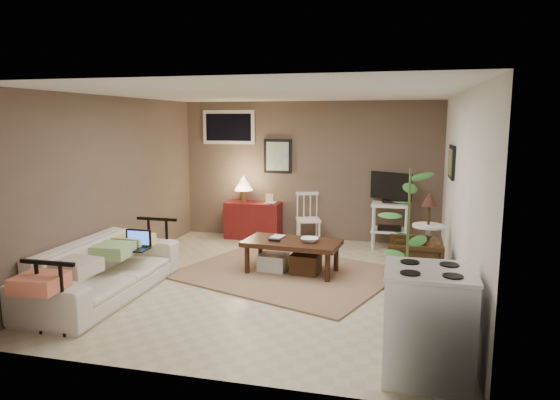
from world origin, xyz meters
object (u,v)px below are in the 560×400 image
(red_console, at_px, (252,217))
(armchair, at_px, (414,260))
(potted_plant, at_px, (408,243))
(stove, at_px, (428,323))
(spindle_chair, at_px, (308,220))
(coffee_table, at_px, (291,254))
(tv_stand, at_px, (390,208))
(side_table, at_px, (428,223))
(sofa, at_px, (104,261))

(red_console, xyz_separation_m, armchair, (2.74, -1.99, -0.05))
(potted_plant, bearing_deg, stove, -80.00)
(red_console, distance_m, spindle_chair, 1.04)
(coffee_table, bearing_deg, tv_stand, 54.05)
(tv_stand, bearing_deg, potted_plant, -85.56)
(side_table, xyz_separation_m, armchair, (-0.18, -0.57, -0.36))
(sofa, bearing_deg, potted_plant, -91.34)
(stove, bearing_deg, red_console, 123.00)
(sofa, relative_size, armchair, 3.33)
(sofa, distance_m, armchair, 3.80)
(sofa, relative_size, red_console, 2.00)
(spindle_chair, height_order, potted_plant, potted_plant)
(potted_plant, bearing_deg, red_console, 128.12)
(spindle_chair, bearing_deg, tv_stand, -0.09)
(stove, bearing_deg, potted_plant, 100.00)
(sofa, relative_size, spindle_chair, 2.59)
(red_console, height_order, potted_plant, potted_plant)
(armchair, bearing_deg, stove, 1.85)
(spindle_chair, bearing_deg, red_console, 172.31)
(coffee_table, bearing_deg, stove, -55.53)
(sofa, xyz_separation_m, tv_stand, (3.22, 3.13, 0.22))
(red_console, bearing_deg, spindle_chair, -7.69)
(sofa, xyz_separation_m, potted_plant, (3.47, -0.08, 0.44))
(armchair, xyz_separation_m, potted_plant, (-0.11, -1.36, 0.54))
(spindle_chair, distance_m, stove, 4.53)
(coffee_table, xyz_separation_m, stove, (1.67, -2.44, 0.18))
(side_table, bearing_deg, tv_stand, 112.86)
(coffee_table, bearing_deg, side_table, 14.15)
(tv_stand, relative_size, side_table, 1.10)
(coffee_table, distance_m, armchair, 1.62)
(red_console, bearing_deg, sofa, -104.35)
(spindle_chair, distance_m, potted_plant, 3.62)
(red_console, xyz_separation_m, side_table, (2.92, -1.42, 0.31))
(side_table, height_order, potted_plant, potted_plant)
(coffee_table, distance_m, side_table, 1.90)
(sofa, bearing_deg, red_console, -14.35)
(coffee_table, relative_size, armchair, 2.00)
(spindle_chair, bearing_deg, stove, -67.00)
(side_table, relative_size, stove, 1.23)
(potted_plant, height_order, stove, potted_plant)
(stove, bearing_deg, armchair, 91.45)
(sofa, distance_m, side_table, 4.19)
(stove, bearing_deg, coffee_table, 124.47)
(coffee_table, height_order, side_table, side_table)
(red_console, height_order, spindle_chair, red_console)
(potted_plant, bearing_deg, coffee_table, 135.50)
(spindle_chair, relative_size, tv_stand, 0.69)
(coffee_table, xyz_separation_m, side_table, (1.79, 0.45, 0.43))
(side_table, distance_m, potted_plant, 1.96)
(red_console, xyz_separation_m, stove, (2.80, -4.31, 0.07))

